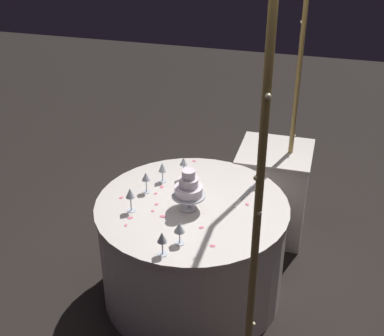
{
  "coord_description": "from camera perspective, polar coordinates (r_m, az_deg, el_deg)",
  "views": [
    {
      "loc": [
        2.74,
        0.77,
        2.61
      ],
      "look_at": [
        0.0,
        0.0,
        1.02
      ],
      "focal_mm": 48.39,
      "sensor_mm": 36.0,
      "label": 1
    }
  ],
  "objects": [
    {
      "name": "ground_plane",
      "position": [
        3.86,
        0.0,
        -13.3
      ],
      "size": [
        12.0,
        12.0,
        0.0
      ],
      "primitive_type": "plane",
      "color": "black"
    },
    {
      "name": "decorative_arch",
      "position": [
        2.93,
        10.36,
        8.13
      ],
      "size": [
        1.84,
        0.06,
        2.51
      ],
      "color": "olive",
      "rests_on": "ground"
    },
    {
      "name": "main_table",
      "position": [
        3.62,
        0.0,
        -8.93
      ],
      "size": [
        1.28,
        1.28,
        0.75
      ],
      "color": "silver",
      "rests_on": "ground"
    },
    {
      "name": "side_table",
      "position": [
        4.28,
        8.84,
        -2.56
      ],
      "size": [
        0.57,
        0.57,
        0.76
      ],
      "color": "silver",
      "rests_on": "ground"
    },
    {
      "name": "tiered_cake",
      "position": [
        3.27,
        -0.38,
        -2.23
      ],
      "size": [
        0.22,
        0.22,
        0.28
      ],
      "color": "silver",
      "rests_on": "main_table"
    },
    {
      "name": "wine_glass_0",
      "position": [
        3.63,
        -0.93,
        0.57
      ],
      "size": [
        0.06,
        0.06,
        0.17
      ],
      "color": "silver",
      "rests_on": "main_table"
    },
    {
      "name": "wine_glass_1",
      "position": [
        3.6,
        -3.29,
        -0.01
      ],
      "size": [
        0.06,
        0.06,
        0.15
      ],
      "color": "silver",
      "rests_on": "main_table"
    },
    {
      "name": "wine_glass_2",
      "position": [
        3.48,
        -5.09,
        -1.08
      ],
      "size": [
        0.06,
        0.06,
        0.15
      ],
      "color": "silver",
      "rests_on": "main_table"
    },
    {
      "name": "wine_glass_3",
      "position": [
        3.57,
        7.53,
        -0.49
      ],
      "size": [
        0.06,
        0.06,
        0.14
      ],
      "color": "silver",
      "rests_on": "main_table"
    },
    {
      "name": "wine_glass_4",
      "position": [
        2.92,
        -3.31,
        -7.75
      ],
      "size": [
        0.06,
        0.06,
        0.15
      ],
      "color": "silver",
      "rests_on": "main_table"
    },
    {
      "name": "wine_glass_5",
      "position": [
        2.99,
        -1.39,
        -6.64
      ],
      "size": [
        0.07,
        0.07,
        0.15
      ],
      "color": "silver",
      "rests_on": "main_table"
    },
    {
      "name": "wine_glass_6",
      "position": [
        3.29,
        -6.82,
        -2.87
      ],
      "size": [
        0.06,
        0.06,
        0.17
      ],
      "color": "silver",
      "rests_on": "main_table"
    },
    {
      "name": "cake_knife",
      "position": [
        3.47,
        5.52,
        -3.28
      ],
      "size": [
        0.29,
        0.09,
        0.01
      ],
      "color": "silver",
      "rests_on": "main_table"
    },
    {
      "name": "rose_petal_0",
      "position": [
        3.4,
        -3.93,
        -4.0
      ],
      "size": [
        0.04,
        0.03,
        0.0
      ],
      "primitive_type": "ellipsoid",
      "rotation": [
        0.0,
        0.0,
        5.7
      ],
      "color": "#EA6B84",
      "rests_on": "main_table"
    },
    {
      "name": "rose_petal_1",
      "position": [
        3.18,
        1.05,
        -6.56
      ],
      "size": [
        0.04,
        0.04,
        0.0
      ],
      "primitive_type": "ellipsoid",
      "rotation": [
        0.0,
        0.0,
        2.28
      ],
      "color": "#EA6B84",
      "rests_on": "main_table"
    },
    {
      "name": "rose_petal_2",
      "position": [
        3.29,
        -6.82,
        -5.47
      ],
      "size": [
        0.04,
        0.05,
        0.0
      ],
      "primitive_type": "ellipsoid",
      "rotation": [
        0.0,
        0.0,
        5.35
      ],
      "color": "#EA6B84",
      "rests_on": "main_table"
    },
    {
      "name": "rose_petal_3",
      "position": [
        3.04,
        2.29,
        -8.55
      ],
      "size": [
        0.03,
        0.04,
        0.0
      ],
      "primitive_type": "ellipsoid",
      "rotation": [
        0.0,
        0.0,
        4.81
      ],
      "color": "#EA6B84",
      "rests_on": "main_table"
    },
    {
      "name": "rose_petal_4",
      "position": [
        3.49,
        -7.8,
        -3.25
      ],
      "size": [
        0.04,
        0.03,
        0.0
      ],
      "primitive_type": "ellipsoid",
      "rotation": [
        0.0,
        0.0,
        2.77
      ],
      "color": "#EA6B84",
      "rests_on": "main_table"
    },
    {
      "name": "rose_petal_5",
      "position": [
        3.34,
        -4.36,
        -4.74
      ],
      "size": [
        0.03,
        0.02,
        0.0
      ],
      "primitive_type": "ellipsoid",
      "rotation": [
        0.0,
        0.0,
        3.14
      ],
      "color": "#EA6B84",
      "rests_on": "main_table"
    },
    {
      "name": "rose_petal_6",
      "position": [
        3.28,
        -3.26,
        -5.34
      ],
      "size": [
        0.03,
        0.04,
        0.0
      ],
      "primitive_type": "ellipsoid",
      "rotation": [
        0.0,
        0.0,
        1.65
      ],
      "color": "#EA6B84",
      "rests_on": "main_table"
    },
    {
      "name": "rose_petal_7",
      "position": [
        3.66,
        0.47,
        -1.27
      ],
      "size": [
        0.03,
        0.02,
        0.0
      ],
      "primitive_type": "ellipsoid",
      "rotation": [
        0.0,
        0.0,
        0.09
      ],
      "color": "#EA6B84",
      "rests_on": "main_table"
    },
    {
      "name": "rose_petal_8",
      "position": [
        3.41,
        6.1,
        -4.0
      ],
      "size": [
        0.04,
        0.04,
        0.0
      ],
      "primitive_type": "ellipsoid",
      "rotation": [
        0.0,
        0.0,
        3.93
      ],
      "color": "#EA6B84",
      "rests_on": "main_table"
    },
    {
      "name": "rose_petal_9",
      "position": [
        3.9,
        0.24,
        0.79
      ],
      "size": [
        0.03,
        0.04,
        0.0
      ],
      "primitive_type": "ellipsoid",
      "rotation": [
        0.0,
        0.0,
        4.39
      ],
      "color": "#EA6B84",
      "rests_on": "main_table"
    },
    {
      "name": "rose_petal_10",
      "position": [
        3.58,
        -3.33,
        -2.08
      ],
      "size": [
        0.04,
        0.03,
        0.0
      ],
      "primitive_type": "ellipsoid",
      "rotation": [
        0.0,
        0.0,
        3.3
      ],
      "color": "#EA6B84",
      "rests_on": "main_table"
    },
    {
      "name": "rose_petal_11",
      "position": [
        3.46,
        -0.22,
        -3.24
      ],
      "size": [
        0.02,
        0.03,
        0.0
      ],
      "primitive_type": "ellipsoid",
      "rotation": [
        0.0,
        0.0,
        1.78
      ],
      "color": "#EA6B84",
      "rests_on": "main_table"
    },
    {
      "name": "rose_petal_12",
      "position": [
        3.51,
        -4.02,
        -2.81
      ],
      "size": [
        0.04,
        0.04,
        0.0
      ],
      "primitive_type": "ellipsoid",
      "rotation": [
        0.0,
        0.0,
        2.43
      ],
      "color": "#EA6B84",
      "rests_on": "main_table"
    },
    {
      "name": "rose_petal_13",
      "position": [
        3.22,
        -7.3,
        -6.29
      ],
      "size": [
        0.03,
        0.02,
        0.0
      ],
      "primitive_type": "ellipsoid",
      "rotation": [
        0.0,
        0.0,
        0.23
      ],
      "color": "#EA6B84",
      "rests_on": "main_table"
    }
  ]
}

